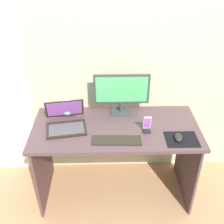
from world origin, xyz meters
TOP-DOWN VIEW (x-y plane):
  - ground_plane at (0.00, 0.00)m, footprint 8.00×8.00m
  - wall_back at (0.00, 0.39)m, footprint 6.00×0.04m
  - desk at (0.00, 0.00)m, footprint 1.36×0.62m
  - monitor at (0.06, 0.22)m, footprint 0.47×0.14m
  - laptop at (-0.40, 0.02)m, footprint 0.36×0.34m
  - fishbowl at (-0.42, 0.20)m, footprint 0.15×0.15m
  - keyboard_external at (0.00, -0.18)m, footprint 0.38×0.13m
  - mousepad at (0.50, -0.18)m, footprint 0.25×0.20m
  - mouse at (0.47, -0.18)m, footprint 0.08×0.11m
  - phone_in_dock at (0.24, -0.07)m, footprint 0.06×0.05m

SIDE VIEW (x-z plane):
  - ground_plane at x=0.00m, z-range 0.00..0.00m
  - desk at x=0.00m, z-range 0.22..0.97m
  - mousepad at x=0.50m, z-range 0.75..0.75m
  - keyboard_external at x=0.00m, z-range 0.75..0.76m
  - mouse at x=0.47m, z-range 0.75..0.79m
  - laptop at x=-0.40m, z-range 0.69..0.90m
  - phone_in_dock at x=0.24m, z-range 0.73..0.87m
  - fishbowl at x=-0.42m, z-range 0.75..0.90m
  - monitor at x=0.06m, z-range 0.77..1.13m
  - wall_back at x=0.00m, z-range 0.00..2.50m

